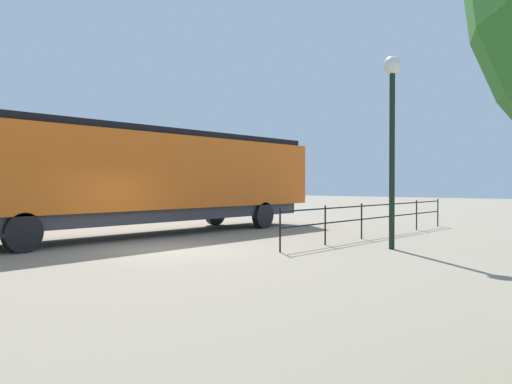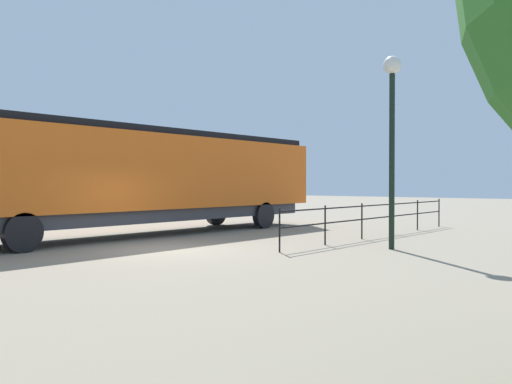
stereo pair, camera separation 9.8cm
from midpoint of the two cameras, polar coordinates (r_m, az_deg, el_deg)
ground_plane at (r=15.54m, az=-9.41°, el=-6.09°), size 120.00×120.00×0.00m
locomotive at (r=20.27m, az=-10.52°, el=1.72°), size 3.10×16.32×3.85m
lamp_post at (r=16.00m, az=14.45°, el=8.29°), size 0.52×0.52×5.54m
platform_fence at (r=19.59m, az=12.96°, el=-2.30°), size 0.05×11.56×1.22m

